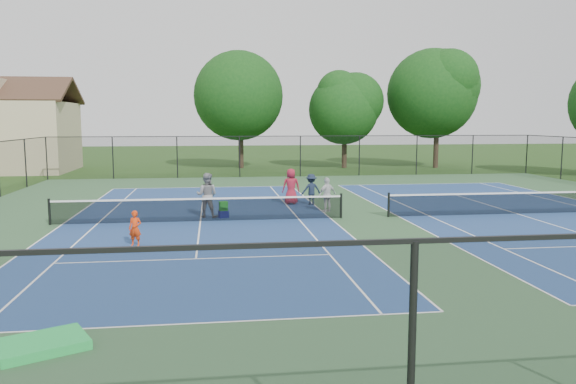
{
  "coord_description": "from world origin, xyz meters",
  "views": [
    {
      "loc": [
        -6.44,
        -23.14,
        4.17
      ],
      "look_at": [
        -3.47,
        -1.0,
        1.3
      ],
      "focal_mm": 35.0,
      "sensor_mm": 36.0,
      "label": 1
    }
  ],
  "objects": [
    {
      "name": "tree_back_c",
      "position": [
        5.0,
        25.0,
        5.48
      ],
      "size": [
        6.0,
        6.0,
        8.4
      ],
      "color": "#2D2116",
      "rests_on": "ground"
    },
    {
      "name": "ball_hopper",
      "position": [
        -6.03,
        0.76,
        0.51
      ],
      "size": [
        0.39,
        0.33,
        0.4
      ],
      "primitive_type": "cube",
      "rotation": [
        0.0,
        0.0,
        0.24
      ],
      "color": "#1B9A21",
      "rests_on": "ball_crate"
    },
    {
      "name": "ball_crate",
      "position": [
        -6.03,
        0.76,
        0.16
      ],
      "size": [
        0.47,
        0.37,
        0.32
      ],
      "primitive_type": "cube",
      "rotation": [
        0.0,
        0.0,
        0.27
      ],
      "color": "navy",
      "rests_on": "ground"
    },
    {
      "name": "instructor",
      "position": [
        -6.73,
        0.97,
        0.96
      ],
      "size": [
        1.1,
        0.95,
        1.93
      ],
      "primitive_type": "imported",
      "rotation": [
        0.0,
        0.0,
        2.87
      ],
      "color": "gray",
      "rests_on": "ground"
    },
    {
      "name": "tennis_court_right",
      "position": [
        7.0,
        0.0,
        0.1
      ],
      "size": [
        12.0,
        23.83,
        1.07
      ],
      "color": "navy",
      "rests_on": "ground"
    },
    {
      "name": "perimeter_fence",
      "position": [
        0.0,
        0.0,
        1.6
      ],
      "size": [
        36.08,
        36.08,
        3.02
      ],
      "color": "black",
      "rests_on": "ground"
    },
    {
      "name": "court_pad",
      "position": [
        0.0,
        0.0,
        0.0
      ],
      "size": [
        36.0,
        36.0,
        0.01
      ],
      "primitive_type": "cube",
      "color": "#315836",
      "rests_on": "ground"
    },
    {
      "name": "child_player",
      "position": [
        -9.05,
        -4.29,
        0.59
      ],
      "size": [
        0.5,
        0.39,
        1.19
      ],
      "primitive_type": "imported",
      "rotation": [
        0.0,
        0.0,
        -0.28
      ],
      "color": "red",
      "rests_on": "ground"
    },
    {
      "name": "green_tarp",
      "position": [
        -9.6,
        -12.82,
        0.1
      ],
      "size": [
        1.84,
        1.66,
        0.18
      ],
      "primitive_type": "cube",
      "rotation": [
        0.0,
        0.0,
        0.47
      ],
      "color": "green",
      "rests_on": "ground"
    },
    {
      "name": "ground",
      "position": [
        0.0,
        0.0,
        0.0
      ],
      "size": [
        140.0,
        140.0,
        0.0
      ],
      "primitive_type": "plane",
      "color": "#234716",
      "rests_on": "ground"
    },
    {
      "name": "bystander_b",
      "position": [
        -1.66,
        3.9,
        0.77
      ],
      "size": [
        1.07,
        0.72,
        1.54
      ],
      "primitive_type": "imported",
      "rotation": [
        0.0,
        0.0,
        3.3
      ],
      "color": "#161F31",
      "rests_on": "ground"
    },
    {
      "name": "bystander_c",
      "position": [
        -2.61,
        4.27,
        0.89
      ],
      "size": [
        0.88,
        0.58,
        1.79
      ],
      "primitive_type": "imported",
      "rotation": [
        0.0,
        0.0,
        3.15
      ],
      "color": "maroon",
      "rests_on": "ground"
    },
    {
      "name": "tree_back_d",
      "position": [
        13.0,
        24.0,
        6.82
      ],
      "size": [
        7.8,
        7.8,
        10.37
      ],
      "color": "#2D2116",
      "rests_on": "ground"
    },
    {
      "name": "tennis_court_left",
      "position": [
        -7.0,
        0.0,
        0.1
      ],
      "size": [
        12.0,
        23.83,
        1.07
      ],
      "color": "navy",
      "rests_on": "ground"
    },
    {
      "name": "bystander_a",
      "position": [
        -1.31,
        1.71,
        0.79
      ],
      "size": [
        1.0,
        0.76,
        1.59
      ],
      "primitive_type": "imported",
      "rotation": [
        0.0,
        0.0,
        3.6
      ],
      "color": "silver",
      "rests_on": "ground"
    },
    {
      "name": "tree_back_b",
      "position": [
        -4.0,
        26.0,
        6.6
      ],
      "size": [
        7.6,
        7.6,
        10.03
      ],
      "color": "#2D2116",
      "rests_on": "ground"
    },
    {
      "name": "clapboard_house",
      "position": [
        -23.0,
        25.0,
        3.09
      ],
      "size": [
        10.8,
        8.1,
        7.65
      ],
      "color": "tan",
      "rests_on": "ground"
    }
  ]
}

